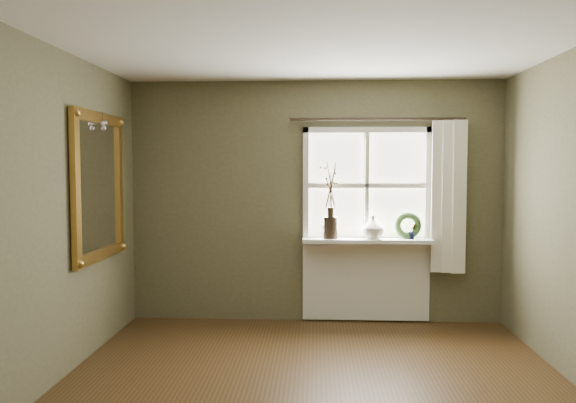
{
  "coord_description": "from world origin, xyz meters",
  "views": [
    {
      "loc": [
        0.0,
        -3.8,
        1.67
      ],
      "look_at": [
        -0.26,
        1.55,
        1.35
      ],
      "focal_mm": 35.0,
      "sensor_mm": 36.0,
      "label": 1
    }
  ],
  "objects_px": {
    "gilt_mirror": "(99,186)",
    "wreath": "(408,228)",
    "cream_vase": "(373,227)",
    "dark_jug": "(331,228)"
  },
  "relations": [
    {
      "from": "cream_vase",
      "to": "wreath",
      "type": "xyz_separation_m",
      "value": [
        0.37,
        0.04,
        -0.02
      ]
    },
    {
      "from": "dark_jug",
      "to": "gilt_mirror",
      "type": "height_order",
      "value": "gilt_mirror"
    },
    {
      "from": "cream_vase",
      "to": "gilt_mirror",
      "type": "bearing_deg",
      "value": -160.43
    },
    {
      "from": "dark_jug",
      "to": "cream_vase",
      "type": "height_order",
      "value": "cream_vase"
    },
    {
      "from": "cream_vase",
      "to": "wreath",
      "type": "distance_m",
      "value": 0.37
    },
    {
      "from": "cream_vase",
      "to": "gilt_mirror",
      "type": "relative_size",
      "value": 0.18
    },
    {
      "from": "cream_vase",
      "to": "wreath",
      "type": "bearing_deg",
      "value": 6.15
    },
    {
      "from": "wreath",
      "to": "gilt_mirror",
      "type": "xyz_separation_m",
      "value": [
        -2.95,
        -0.96,
        0.47
      ]
    },
    {
      "from": "dark_jug",
      "to": "cream_vase",
      "type": "bearing_deg",
      "value": 0.0
    },
    {
      "from": "gilt_mirror",
      "to": "wreath",
      "type": "bearing_deg",
      "value": 17.97
    }
  ]
}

